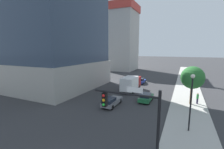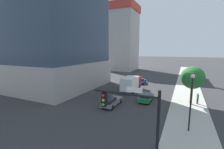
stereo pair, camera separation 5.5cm
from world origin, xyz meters
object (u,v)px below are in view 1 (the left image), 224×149
car_gray (111,101)px  box_truck (131,83)px  traffic_light_pole (134,115)px  street_lamp (191,95)px  car_blue (141,81)px  construction_building (121,35)px  street_tree (193,78)px  pedestrian_green_shirt (197,98)px  car_green (146,97)px

car_gray → box_truck: box_truck is taller
car_gray → traffic_light_pole: bearing=-58.5°
street_lamp → box_truck: 17.59m
traffic_light_pole → car_blue: 31.16m
street_lamp → car_gray: bearing=161.6°
construction_building → car_blue: bearing=-57.5°
street_tree → car_blue: bearing=132.1°
construction_building → street_lamp: construction_building is taller
street_lamp → street_tree: bearing=87.4°
construction_building → pedestrian_green_shirt: bearing=-52.6°
box_truck → street_lamp: bearing=-51.0°
construction_building → car_blue: size_ratio=9.04×
street_lamp → pedestrian_green_shirt: street_lamp is taller
construction_building → box_truck: (15.55, -32.96, -13.24)m
traffic_light_pole → pedestrian_green_shirt: 19.12m
car_blue → traffic_light_pole: bearing=-76.6°
car_green → construction_building: bearing=117.6°
street_lamp → street_tree: street_lamp is taller
car_blue → street_lamp: bearing=-63.6°
pedestrian_green_shirt → construction_building: bearing=127.4°
street_tree → pedestrian_green_shirt: bearing=30.8°
traffic_light_pole → street_tree: (4.22, 17.51, 0.07)m
construction_building → street_tree: bearing=-54.0°
street_tree → car_gray: bearing=-152.9°
traffic_light_pole → car_blue: traffic_light_pole is taller
traffic_light_pole → pedestrian_green_shirt: traffic_light_pole is taller
street_lamp → pedestrian_green_shirt: bearing=82.1°
street_tree → car_green: street_tree is taller
car_gray → pedestrian_green_shirt: pedestrian_green_shirt is taller
street_lamp → car_blue: 24.88m
construction_building → car_green: (19.97, -38.18, -14.35)m
construction_building → traffic_light_pole: (22.72, -54.54, -10.64)m
construction_building → street_tree: size_ratio=6.10×
construction_building → traffic_light_pole: construction_building is taller
street_lamp → car_blue: street_lamp is taller
street_lamp → construction_building: bearing=119.7°
car_gray → box_truck: (-0.00, 9.90, 1.04)m
construction_building → car_blue: (15.55, -24.44, -14.34)m
car_gray → car_blue: size_ratio=1.14×
car_green → traffic_light_pole: bearing=-80.5°
car_green → car_gray: car_gray is taller
car_gray → car_blue: bearing=90.0°
car_blue → pedestrian_green_shirt: bearing=-44.2°
street_tree → pedestrian_green_shirt: (0.97, 0.58, -3.41)m
car_green → box_truck: size_ratio=0.61×
car_blue → pedestrian_green_shirt: 17.24m
car_green → car_blue: 14.43m
construction_building → street_lamp: 54.63m
traffic_light_pole → pedestrian_green_shirt: size_ratio=3.52×
street_tree → car_gray: street_tree is taller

